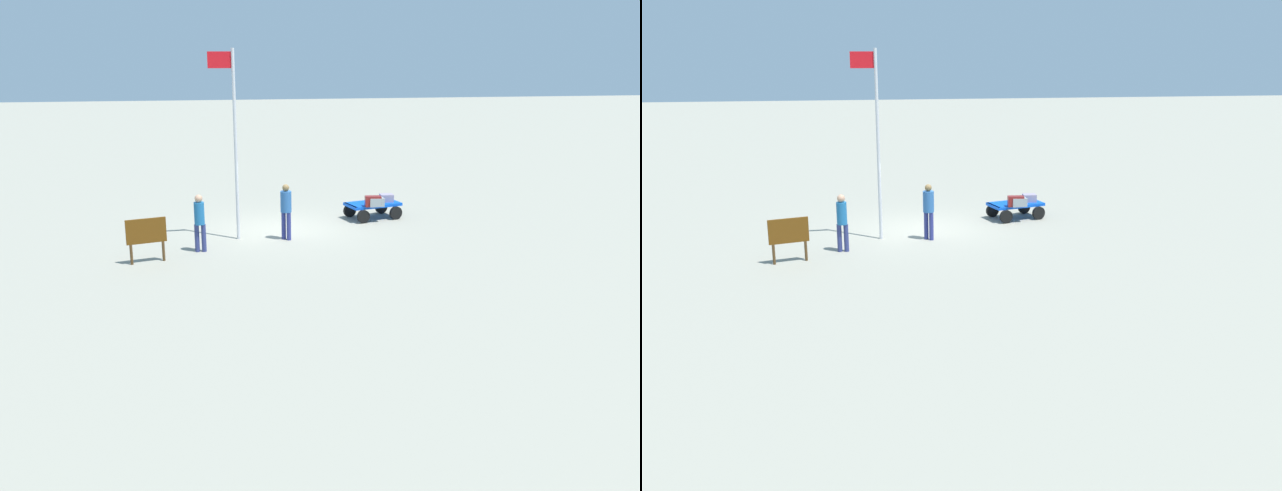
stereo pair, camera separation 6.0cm
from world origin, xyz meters
The scene contains 9 objects.
ground_plane centered at (0.00, 0.00, 0.00)m, with size 120.00×120.00×0.00m, color gray.
luggage_cart centered at (-3.44, -1.13, 0.42)m, with size 2.07×1.60×0.56m.
suitcase_maroon centered at (-3.45, -0.57, 0.71)m, with size 0.53×0.39×0.30m.
suitcase_navy centered at (-3.33, -0.56, 0.74)m, with size 0.57×0.34×0.36m.
suitcase_olive centered at (-3.98, -1.23, 0.70)m, with size 0.47×0.40×0.27m.
worker_lead centered at (-0.10, 1.25, 1.05)m, with size 0.49×0.49×1.78m.
worker_trailing centered at (2.57, 2.21, 0.99)m, with size 0.34×0.33×1.74m.
flagpole centered at (1.46, 0.92, 3.32)m, with size 0.80×0.10×5.87m.
signboard centered at (4.05, 3.10, 0.85)m, with size 1.10×0.36×1.29m.
Camera 1 is at (2.16, 22.54, 5.91)m, focal length 39.16 mm.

